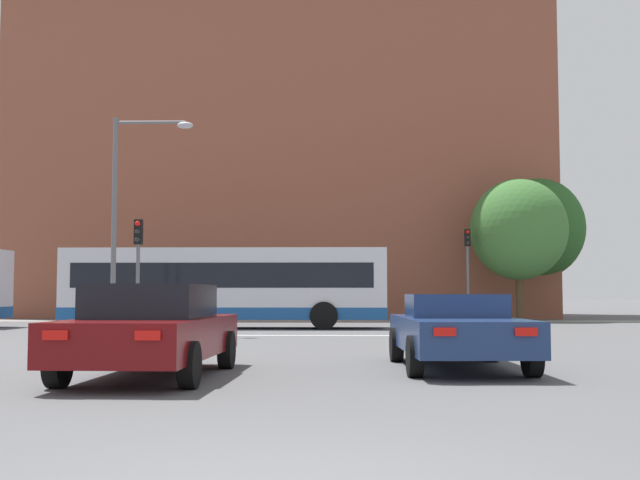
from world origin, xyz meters
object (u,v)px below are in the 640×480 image
object	(u,v)px
car_saloon_left	(152,329)
bus_crossing_lead	(226,286)
traffic_light_far_right	(468,259)
pedestrian_waiting	(184,301)
car_roadster_right	(457,330)
traffic_light_near_left	(138,256)
pedestrian_walking_east	(190,298)
street_lamp_junction	(129,199)

from	to	relation	value
car_saloon_left	bus_crossing_lead	world-z (taller)	bus_crossing_lead
traffic_light_far_right	pedestrian_waiting	size ratio (longest dim) A/B	2.66
bus_crossing_lead	pedestrian_waiting	world-z (taller)	bus_crossing_lead
car_roadster_right	traffic_light_near_left	xyz separation A→B (m)	(-8.45, 11.62, 1.84)
pedestrian_waiting	bus_crossing_lead	bearing A→B (deg)	25.96
pedestrian_waiting	pedestrian_walking_east	xyz separation A→B (m)	(0.55, -1.42, 0.15)
bus_crossing_lead	pedestrian_waiting	size ratio (longest dim) A/B	7.38
car_saloon_left	pedestrian_waiting	bearing A→B (deg)	101.72
car_saloon_left	pedestrian_waiting	world-z (taller)	pedestrian_waiting
street_lamp_junction	pedestrian_walking_east	xyz separation A→B (m)	(-0.37, 12.29, -3.16)
car_roadster_right	street_lamp_junction	size ratio (longest dim) A/B	0.69
street_lamp_junction	pedestrian_walking_east	world-z (taller)	street_lamp_junction
traffic_light_near_left	street_lamp_junction	size ratio (longest dim) A/B	0.54
traffic_light_near_left	pedestrian_waiting	distance (m)	13.19
traffic_light_near_left	street_lamp_junction	world-z (taller)	street_lamp_junction
car_roadster_right	pedestrian_walking_east	size ratio (longest dim) A/B	2.57
traffic_light_far_right	car_roadster_right	bearing A→B (deg)	-99.55
traffic_light_near_left	pedestrian_waiting	bearing A→B (deg)	94.64
traffic_light_near_left	pedestrian_waiting	xyz separation A→B (m)	(-1.06, 13.06, -1.55)
car_saloon_left	traffic_light_near_left	world-z (taller)	traffic_light_near_left
car_saloon_left	car_roadster_right	world-z (taller)	car_saloon_left
pedestrian_walking_east	bus_crossing_lead	bearing A→B (deg)	-31.59
car_saloon_left	bus_crossing_lead	xyz separation A→B (m)	(-1.37, 17.60, 0.85)
car_roadster_right	car_saloon_left	bearing A→B (deg)	-163.81
bus_crossing_lead	traffic_light_far_right	distance (m)	12.61
traffic_light_far_right	pedestrian_walking_east	xyz separation A→B (m)	(-12.89, -0.11, -1.79)
car_saloon_left	pedestrian_waiting	size ratio (longest dim) A/B	3.00
car_roadster_right	traffic_light_far_right	distance (m)	23.80
car_saloon_left	traffic_light_near_left	size ratio (longest dim) A/B	1.32
bus_crossing_lead	traffic_light_far_right	bearing A→B (deg)	-54.26
traffic_light_near_left	pedestrian_walking_east	distance (m)	11.74
traffic_light_far_right	traffic_light_near_left	size ratio (longest dim) A/B	1.17
pedestrian_waiting	car_roadster_right	bearing A→B (deg)	26.32
pedestrian_waiting	pedestrian_walking_east	bearing A→B (deg)	26.47
bus_crossing_lead	traffic_light_far_right	size ratio (longest dim) A/B	2.78
car_roadster_right	bus_crossing_lead	size ratio (longest dim) A/B	0.39
pedestrian_waiting	car_saloon_left	bearing A→B (deg)	15.27
car_saloon_left	traffic_light_far_right	world-z (taller)	traffic_light_far_right
street_lamp_junction	pedestrian_walking_east	bearing A→B (deg)	91.74
street_lamp_junction	bus_crossing_lead	bearing A→B (deg)	65.22
car_saloon_left	traffic_light_near_left	bearing A→B (deg)	106.88
traffic_light_far_right	car_saloon_left	bearing A→B (deg)	-109.45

